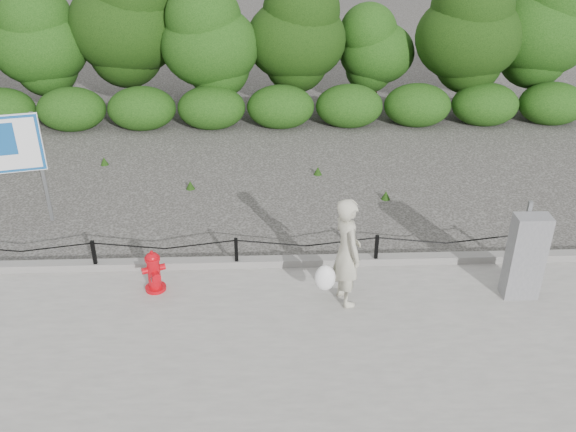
% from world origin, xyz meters
% --- Properties ---
extents(ground, '(90.00, 90.00, 0.00)m').
position_xyz_m(ground, '(0.00, 0.00, 0.00)').
color(ground, '#2D2B28').
rests_on(ground, ground).
extents(sidewalk, '(14.00, 4.00, 0.08)m').
position_xyz_m(sidewalk, '(0.00, -2.00, 0.04)').
color(sidewalk, gray).
rests_on(sidewalk, ground).
extents(curb, '(14.00, 0.22, 0.14)m').
position_xyz_m(curb, '(0.00, 0.05, 0.15)').
color(curb, slate).
rests_on(curb, sidewalk).
extents(chain_barrier, '(10.06, 0.06, 0.60)m').
position_xyz_m(chain_barrier, '(0.00, 0.00, 0.46)').
color(chain_barrier, black).
rests_on(chain_barrier, sidewalk).
extents(treeline, '(20.48, 3.64, 4.65)m').
position_xyz_m(treeline, '(0.08, 8.94, 2.49)').
color(treeline, black).
rests_on(treeline, ground).
extents(fire_hydrant, '(0.46, 0.46, 0.75)m').
position_xyz_m(fire_hydrant, '(-1.35, -0.65, 0.44)').
color(fire_hydrant, red).
rests_on(fire_hydrant, sidewalk).
extents(pedestrian, '(0.83, 0.78, 1.86)m').
position_xyz_m(pedestrian, '(1.79, -1.08, 0.99)').
color(pedestrian, '#B6B29C').
rests_on(pedestrian, sidewalk).
extents(utility_cabinet, '(0.57, 0.40, 1.64)m').
position_xyz_m(utility_cabinet, '(4.73, -1.02, 0.83)').
color(utility_cabinet, gray).
rests_on(utility_cabinet, sidewalk).
extents(advertising_sign, '(1.43, 0.42, 2.34)m').
position_xyz_m(advertising_sign, '(-4.52, 1.91, 1.65)').
color(advertising_sign, slate).
rests_on(advertising_sign, ground).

